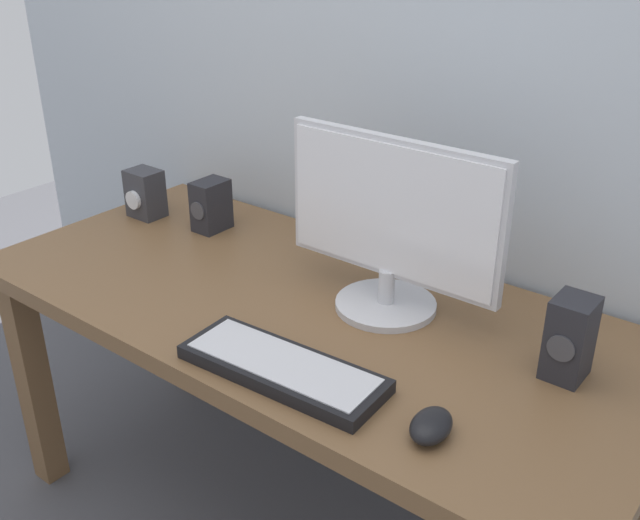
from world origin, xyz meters
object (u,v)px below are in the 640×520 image
object	(u,v)px
desk	(303,337)
speaker_right	(570,338)
speaker_left	(211,205)
keyboard_primary	(283,368)
mouse	(431,426)
audio_controller	(145,194)
monitor	(391,225)

from	to	relation	value
desk	speaker_right	distance (m)	0.62
speaker_left	keyboard_primary	bearing A→B (deg)	-34.05
mouse	speaker_right	xyz separation A→B (m)	(0.11, 0.32, 0.06)
speaker_left	audio_controller	distance (m)	0.23
mouse	monitor	bearing A→B (deg)	125.22
desk	speaker_left	bearing A→B (deg)	160.35
monitor	mouse	distance (m)	0.49
desk	mouse	world-z (taller)	mouse
monitor	speaker_left	distance (m)	0.65
keyboard_primary	speaker_right	xyz separation A→B (m)	(0.43, 0.34, 0.07)
audio_controller	speaker_left	bearing A→B (deg)	12.70
monitor	speaker_right	distance (m)	0.44
monitor	keyboard_primary	world-z (taller)	monitor
mouse	speaker_right	distance (m)	0.34
monitor	speaker_right	world-z (taller)	monitor
monitor	audio_controller	bearing A→B (deg)	178.84
keyboard_primary	speaker_left	distance (m)	0.75
monitor	mouse	world-z (taller)	monitor
mouse	audio_controller	size ratio (longest dim) A/B	0.73
monitor	keyboard_primary	size ratio (longest dim) A/B	1.23
speaker_right	desk	bearing A→B (deg)	-172.02
monitor	speaker_right	bearing A→B (deg)	-2.17
desk	mouse	size ratio (longest dim) A/B	15.79
mouse	audio_controller	world-z (taller)	audio_controller
keyboard_primary	speaker_left	bearing A→B (deg)	145.95
keyboard_primary	speaker_left	world-z (taller)	speaker_left
keyboard_primary	desk	bearing A→B (deg)	121.63
desk	keyboard_primary	world-z (taller)	keyboard_primary
monitor	mouse	xyz separation A→B (m)	(0.31, -0.33, -0.18)
desk	monitor	size ratio (longest dim) A/B	3.08
desk	keyboard_primary	bearing A→B (deg)	-58.37
monitor	speaker_left	bearing A→B (deg)	173.94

